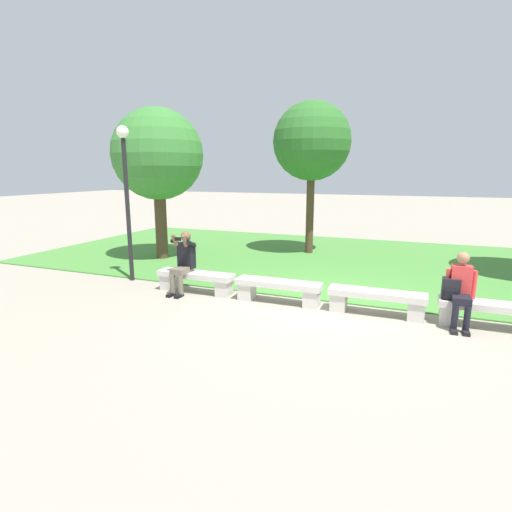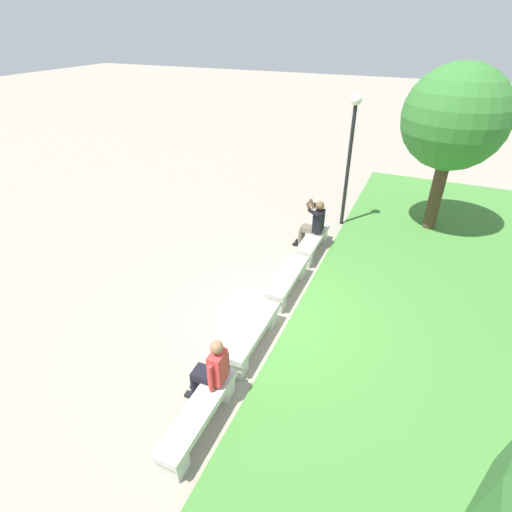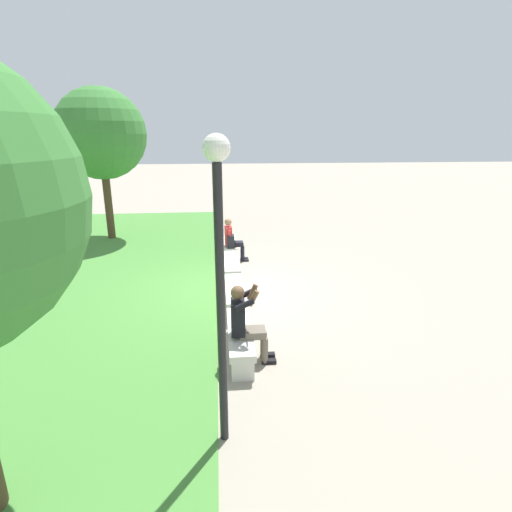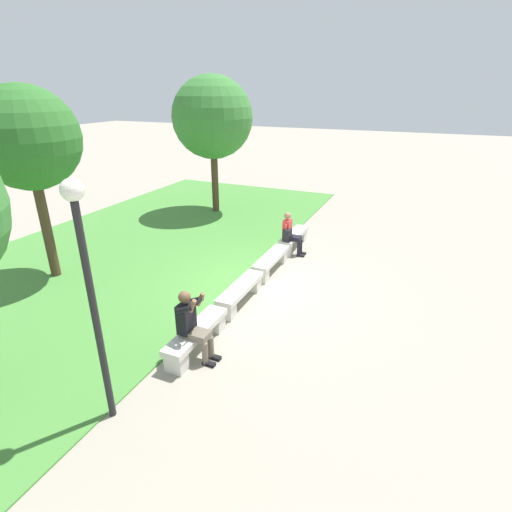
# 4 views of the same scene
# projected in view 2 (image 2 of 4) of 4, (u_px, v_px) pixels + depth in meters

# --- Properties ---
(ground_plane) EXTENTS (80.00, 80.00, 0.00)m
(ground_plane) POSITION_uv_depth(u_px,v_px,m) (272.00, 316.00, 8.10)
(ground_plane) COLOR gray
(bench_main) EXTENTS (1.72, 0.40, 0.45)m
(bench_main) POSITION_uv_depth(u_px,v_px,m) (313.00, 242.00, 10.17)
(bench_main) COLOR beige
(bench_main) RESTS_ON ground
(bench_near) EXTENTS (1.72, 0.40, 0.45)m
(bench_near) POSITION_uv_depth(u_px,v_px,m) (288.00, 280.00, 8.69)
(bench_near) COLOR beige
(bench_near) RESTS_ON ground
(bench_mid) EXTENTS (1.72, 0.40, 0.45)m
(bench_mid) POSITION_uv_depth(u_px,v_px,m) (253.00, 334.00, 7.21)
(bench_mid) COLOR beige
(bench_mid) RESTS_ON ground
(bench_far) EXTENTS (1.72, 0.40, 0.45)m
(bench_far) POSITION_uv_depth(u_px,v_px,m) (199.00, 415.00, 5.73)
(bench_far) COLOR beige
(bench_far) RESTS_ON ground
(person_photographer) EXTENTS (0.48, 0.73, 1.32)m
(person_photographer) POSITION_uv_depth(u_px,v_px,m) (314.00, 222.00, 10.16)
(person_photographer) COLOR black
(person_photographer) RESTS_ON ground
(person_distant) EXTENTS (0.48, 0.68, 1.26)m
(person_distant) POSITION_uv_depth(u_px,v_px,m) (212.00, 369.00, 5.99)
(person_distant) COLOR black
(person_distant) RESTS_ON ground
(backpack) EXTENTS (0.28, 0.24, 0.43)m
(backpack) POSITION_uv_depth(u_px,v_px,m) (219.00, 365.00, 6.11)
(backpack) COLOR black
(backpack) RESTS_ON bench_far
(tree_right_background) EXTENTS (2.60, 2.60, 4.37)m
(tree_right_background) POSITION_uv_depth(u_px,v_px,m) (455.00, 119.00, 9.95)
(tree_right_background) COLOR #4C3826
(tree_right_background) RESTS_ON ground
(lamp_post) EXTENTS (0.28, 0.28, 3.58)m
(lamp_post) POSITION_uv_depth(u_px,v_px,m) (351.00, 143.00, 10.52)
(lamp_post) COLOR black
(lamp_post) RESTS_ON ground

